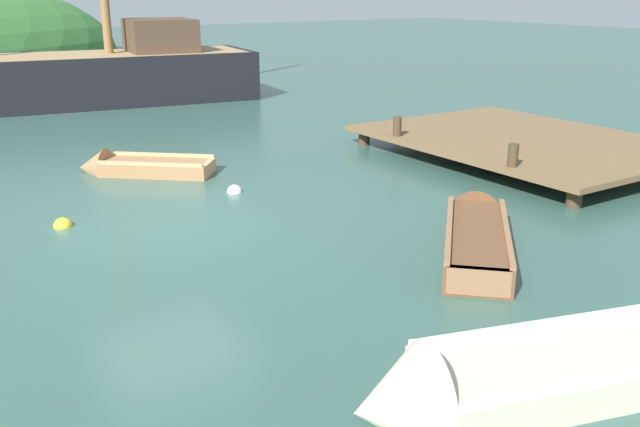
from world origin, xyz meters
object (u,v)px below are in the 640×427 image
Objects in this scene: rowboat_far at (476,236)px; buoy_yellow at (63,226)px; sailing_ship at (54,87)px; rowboat_outer_right at (137,169)px; rowboat_outer_left at (518,383)px; buoy_white at (235,192)px.

buoy_yellow is (-5.11, 4.41, -0.15)m from rowboat_far.
sailing_ship reaches higher than rowboat_outer_right.
rowboat_outer_right is at bearing 50.31° from buoy_yellow.
rowboat_outer_right is (-0.80, -10.25, -0.53)m from sailing_ship.
sailing_ship reaches higher than rowboat_outer_left.
rowboat_far is 11.07× the size of buoy_white.
sailing_ship is 20.60m from rowboat_outer_left.
sailing_ship reaches higher than buoy_white.
buoy_yellow is (-2.24, -2.70, -0.09)m from rowboat_outer_right.
rowboat_outer_left is (-0.63, -20.59, -0.50)m from sailing_ship.
rowboat_far is 4.21m from rowboat_outer_left.
rowboat_outer_right is at bearing 66.59° from rowboat_far.
rowboat_far is 0.81× the size of rowboat_outer_left.
sailing_ship is at bearing 91.21° from buoy_white.
sailing_ship reaches higher than buoy_yellow.
rowboat_outer_left is at bearing 96.72° from sailing_ship.
rowboat_far is at bearing -40.77° from buoy_yellow.
rowboat_outer_right is 0.68× the size of rowboat_outer_left.
rowboat_outer_left reaches higher than buoy_white.
rowboat_far reaches higher than buoy_white.
rowboat_outer_left reaches higher than rowboat_far.
rowboat_outer_left is (-2.70, -3.23, -0.02)m from rowboat_far.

